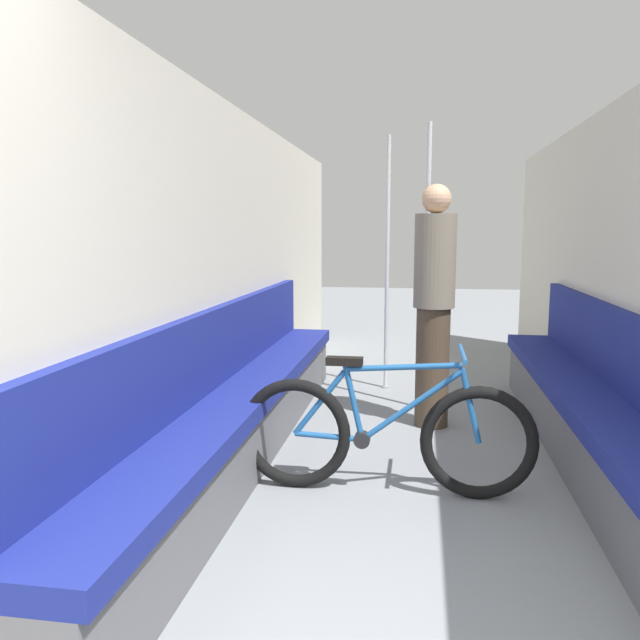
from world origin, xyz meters
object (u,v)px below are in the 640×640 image
(grab_pole_near, at_px, (426,273))
(passenger_standing, at_px, (434,303))
(bench_seat_row_left, at_px, (240,410))
(grab_pole_far, at_px, (387,268))
(bicycle, at_px, (385,435))
(bench_seat_row_right, at_px, (603,427))

(grab_pole_near, distance_m, passenger_standing, 0.49)
(bench_seat_row_left, relative_size, grab_pole_far, 1.97)
(passenger_standing, bearing_deg, grab_pole_far, -102.72)
(grab_pole_near, bearing_deg, bicycle, -97.35)
(bicycle, bearing_deg, bench_seat_row_left, 152.19)
(bicycle, height_order, grab_pole_far, grab_pole_far)
(bicycle, height_order, grab_pole_near, grab_pole_near)
(passenger_standing, bearing_deg, bench_seat_row_left, 3.92)
(bench_seat_row_right, distance_m, passenger_standing, 1.45)
(bench_seat_row_right, xyz_separation_m, passenger_standing, (-0.95, 0.91, 0.59))
(bicycle, bearing_deg, grab_pole_near, 76.15)
(bench_seat_row_right, xyz_separation_m, bicycle, (-1.23, -0.36, 0.01))
(bench_seat_row_left, distance_m, bicycle, 1.00)
(bicycle, xyz_separation_m, passenger_standing, (0.28, 1.27, 0.59))
(bench_seat_row_left, height_order, bench_seat_row_right, same)
(bench_seat_row_right, xyz_separation_m, grab_pole_far, (-1.35, 1.99, 0.78))
(bench_seat_row_right, distance_m, bicycle, 1.28)
(bench_seat_row_left, xyz_separation_m, grab_pole_near, (1.15, 1.36, 0.78))
(grab_pole_far, bearing_deg, bench_seat_row_left, -112.05)
(bench_seat_row_left, distance_m, grab_pole_near, 1.94)
(bench_seat_row_right, relative_size, passenger_standing, 2.53)
(bench_seat_row_left, xyz_separation_m, grab_pole_far, (0.80, 1.99, 0.78))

